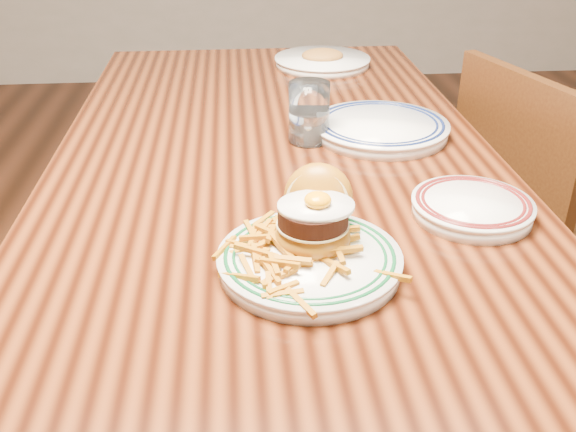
{
  "coord_description": "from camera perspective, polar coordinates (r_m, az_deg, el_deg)",
  "views": [
    {
      "loc": [
        -0.07,
        -1.14,
        1.24
      ],
      "look_at": [
        -0.01,
        -0.37,
        0.81
      ],
      "focal_mm": 40.0,
      "sensor_mm": 36.0,
      "label": 1
    }
  ],
  "objects": [
    {
      "name": "side_plate",
      "position": [
        1.05,
        16.06,
        0.84
      ],
      "size": [
        0.19,
        0.19,
        0.03
      ],
      "rotation": [
        0.0,
        0.0,
        0.08
      ],
      "color": "white",
      "rests_on": "table"
    },
    {
      "name": "far_plate",
      "position": [
        1.81,
        3.07,
        13.63
      ],
      "size": [
        0.26,
        0.26,
        0.05
      ],
      "rotation": [
        0.0,
        0.0,
        -0.4
      ],
      "color": "white",
      "rests_on": "table"
    },
    {
      "name": "main_plate",
      "position": [
        0.88,
        2.07,
        -2.41
      ],
      "size": [
        0.25,
        0.27,
        0.12
      ],
      "rotation": [
        0.0,
        0.0,
        -0.25
      ],
      "color": "white",
      "rests_on": "table"
    },
    {
      "name": "water_glass",
      "position": [
        1.28,
        1.87,
        8.87
      ],
      "size": [
        0.08,
        0.08,
        0.12
      ],
      "color": "white",
      "rests_on": "table"
    },
    {
      "name": "table",
      "position": [
        1.28,
        -1.02,
        1.96
      ],
      "size": [
        0.85,
        1.6,
        0.75
      ],
      "color": "black",
      "rests_on": "floor"
    },
    {
      "name": "rear_plate",
      "position": [
        1.33,
        8.19,
        7.84
      ],
      "size": [
        0.28,
        0.28,
        0.03
      ],
      "rotation": [
        0.0,
        0.0,
        0.39
      ],
      "color": "white",
      "rests_on": "table"
    },
    {
      "name": "chair_right",
      "position": [
        1.66,
        21.16,
        -1.24
      ],
      "size": [
        0.5,
        0.5,
        0.86
      ],
      "rotation": [
        0.0,
        0.0,
        3.42
      ],
      "color": "#42250D",
      "rests_on": "floor"
    },
    {
      "name": "floor",
      "position": [
        1.68,
        -0.81,
        -18.59
      ],
      "size": [
        6.0,
        6.0,
        0.0
      ],
      "primitive_type": "plane",
      "color": "black",
      "rests_on": "ground"
    }
  ]
}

